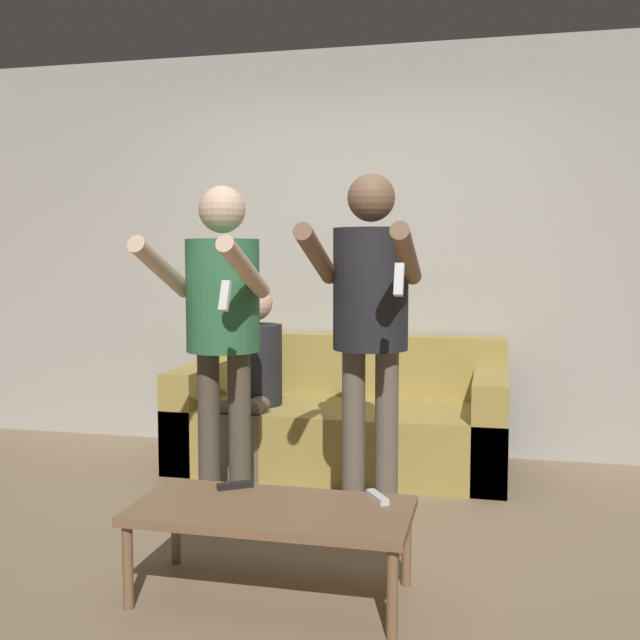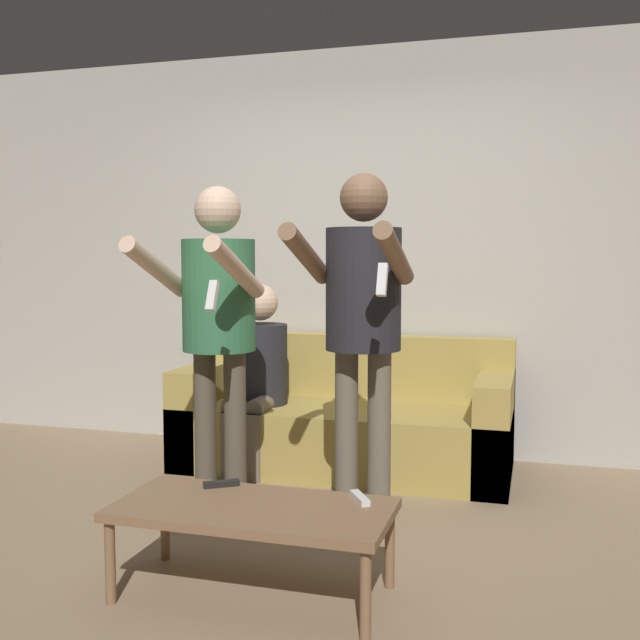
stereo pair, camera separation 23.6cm
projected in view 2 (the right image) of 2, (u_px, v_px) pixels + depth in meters
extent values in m
plane|color=#937A5B|center=(283.00, 545.00, 3.42)|extent=(14.00, 14.00, 0.00)
cube|color=#B7B2A8|center=(370.00, 252.00, 5.03)|extent=(6.40, 0.06, 2.70)
cube|color=#AD9347|center=(344.00, 437.00, 4.66)|extent=(2.03, 0.87, 0.40)
cube|color=#AD9347|center=(357.00, 365.00, 4.96)|extent=(2.03, 0.16, 0.41)
cube|color=#AD9347|center=(209.00, 411.00, 4.91)|extent=(0.20, 0.87, 0.62)
cube|color=#AD9347|center=(495.00, 428.00, 4.39)|extent=(0.20, 0.87, 0.62)
cylinder|color=brown|center=(205.00, 434.00, 3.75)|extent=(0.11, 0.11, 0.85)
cylinder|color=brown|center=(235.00, 436.00, 3.71)|extent=(0.11, 0.11, 0.85)
cylinder|color=#337047|center=(219.00, 295.00, 3.67)|extent=(0.36, 0.36, 0.55)
sphere|color=beige|center=(218.00, 210.00, 3.64)|extent=(0.23, 0.23, 0.23)
cylinder|color=beige|center=(156.00, 268.00, 3.47)|extent=(0.08, 0.54, 0.29)
cylinder|color=beige|center=(236.00, 269.00, 3.36)|extent=(0.08, 0.54, 0.29)
cube|color=white|center=(212.00, 296.00, 3.13)|extent=(0.04, 0.08, 0.13)
cylinder|color=#6B6051|center=(346.00, 441.00, 3.55)|extent=(0.11, 0.11, 0.88)
cylinder|color=#6B6051|center=(379.00, 444.00, 3.50)|extent=(0.11, 0.11, 0.88)
cylinder|color=#232328|center=(363.00, 289.00, 3.47)|extent=(0.35, 0.35, 0.57)
sphere|color=brown|center=(364.00, 198.00, 3.43)|extent=(0.22, 0.22, 0.22)
cylinder|color=brown|center=(306.00, 255.00, 3.26)|extent=(0.08, 0.55, 0.27)
cylinder|color=brown|center=(395.00, 255.00, 3.15)|extent=(0.08, 0.55, 0.27)
cube|color=white|center=(382.00, 280.00, 2.91)|extent=(0.04, 0.07, 0.13)
cylinder|color=#6B6051|center=(229.00, 446.00, 4.43)|extent=(0.11, 0.11, 0.40)
cylinder|color=#6B6051|center=(253.00, 448.00, 4.39)|extent=(0.11, 0.11, 0.40)
cylinder|color=#6B6051|center=(239.00, 403.00, 4.57)|extent=(0.11, 0.32, 0.11)
cylinder|color=#6B6051|center=(263.00, 405.00, 4.52)|extent=(0.11, 0.32, 0.11)
cylinder|color=#232328|center=(260.00, 364.00, 4.68)|extent=(0.34, 0.34, 0.50)
sphere|color=beige|center=(260.00, 302.00, 4.65)|extent=(0.23, 0.23, 0.23)
cube|color=#846042|center=(253.00, 510.00, 2.89)|extent=(1.07, 0.51, 0.04)
cylinder|color=#846042|center=(110.00, 562.00, 2.83)|extent=(0.04, 0.04, 0.32)
cylinder|color=#846042|center=(365.00, 595.00, 2.56)|extent=(0.04, 0.04, 0.32)
cylinder|color=#846042|center=(165.00, 523.00, 3.25)|extent=(0.04, 0.04, 0.32)
cylinder|color=#846042|center=(390.00, 548.00, 2.97)|extent=(0.04, 0.04, 0.32)
cube|color=white|center=(360.00, 498.00, 2.93)|extent=(0.11, 0.15, 0.02)
cube|color=black|center=(221.00, 484.00, 3.12)|extent=(0.14, 0.11, 0.02)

